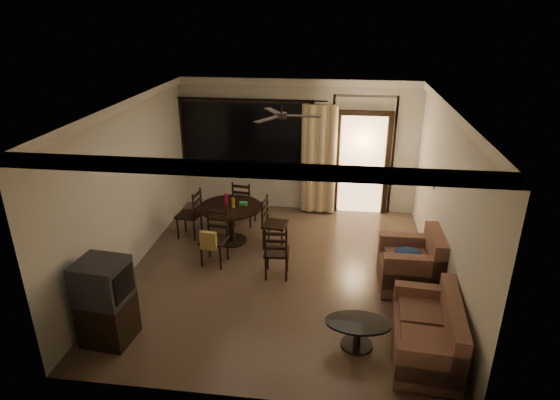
# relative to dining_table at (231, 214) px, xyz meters

# --- Properties ---
(ground) EXTENTS (5.50, 5.50, 0.00)m
(ground) POSITION_rel_dining_table_xyz_m (1.07, -1.00, -0.57)
(ground) COLOR #7F6651
(ground) RESTS_ON ground
(room_shell) EXTENTS (5.50, 6.70, 5.50)m
(room_shell) POSITION_rel_dining_table_xyz_m (1.66, 0.77, 1.26)
(room_shell) COLOR beige
(room_shell) RESTS_ON ground
(dining_table) EXTENTS (1.16, 1.16, 0.94)m
(dining_table) POSITION_rel_dining_table_xyz_m (0.00, 0.00, 0.00)
(dining_table) COLOR black
(dining_table) RESTS_ON ground
(dining_chair_west) EXTENTS (0.47, 0.47, 0.95)m
(dining_chair_west) POSITION_rel_dining_table_xyz_m (-0.83, 0.10, -0.29)
(dining_chair_west) COLOR black
(dining_chair_west) RESTS_ON ground
(dining_chair_east) EXTENTS (0.47, 0.47, 0.95)m
(dining_chair_east) POSITION_rel_dining_table_xyz_m (0.83, -0.10, -0.29)
(dining_chair_east) COLOR black
(dining_chair_east) RESTS_ON ground
(dining_chair_south) EXTENTS (0.47, 0.52, 0.95)m
(dining_chair_south) POSITION_rel_dining_table_xyz_m (-0.11, -0.85, -0.27)
(dining_chair_south) COLOR black
(dining_chair_south) RESTS_ON ground
(dining_chair_north) EXTENTS (0.47, 0.47, 0.95)m
(dining_chair_north) POSITION_rel_dining_table_xyz_m (0.09, 0.78, -0.29)
(dining_chair_north) COLOR black
(dining_chair_north) RESTS_ON ground
(tv_cabinet) EXTENTS (0.67, 0.61, 1.17)m
(tv_cabinet) POSITION_rel_dining_table_xyz_m (-0.98, -2.97, 0.02)
(tv_cabinet) COLOR black
(tv_cabinet) RESTS_ON ground
(sofa) EXTENTS (0.89, 1.51, 0.78)m
(sofa) POSITION_rel_dining_table_xyz_m (3.18, -2.75, -0.26)
(sofa) COLOR #472B21
(sofa) RESTS_ON ground
(armchair) EXTENTS (0.93, 0.93, 0.92)m
(armchair) POSITION_rel_dining_table_xyz_m (3.18, -1.15, -0.19)
(armchair) COLOR #472B21
(armchair) RESTS_ON ground
(coffee_table) EXTENTS (0.85, 0.51, 0.37)m
(coffee_table) POSITION_rel_dining_table_xyz_m (2.28, -2.69, -0.32)
(coffee_table) COLOR black
(coffee_table) RESTS_ON ground
(side_chair) EXTENTS (0.43, 0.43, 0.92)m
(side_chair) POSITION_rel_dining_table_xyz_m (1.01, -1.12, -0.30)
(side_chair) COLOR black
(side_chair) RESTS_ON ground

